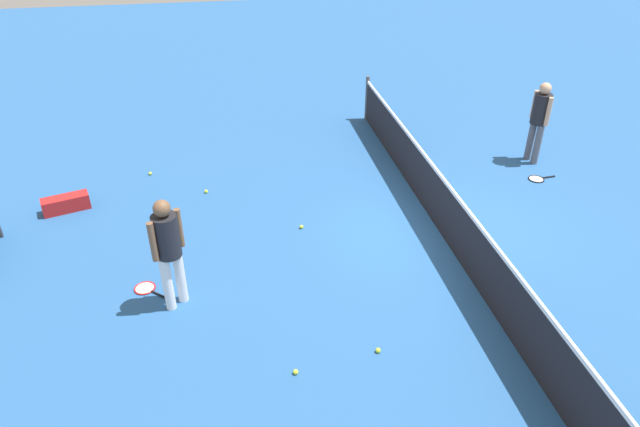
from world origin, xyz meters
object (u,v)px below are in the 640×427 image
Objects in this scene: player_near_side at (168,245)px; tennis_racket_far_player at (537,179)px; player_far_side at (540,116)px; equipment_bag at (68,203)px; tennis_ball_midcourt at (378,350)px; tennis_ball_baseline at (296,372)px; tennis_racket_near_player at (146,289)px; tennis_ball_stray_left at (150,173)px; tennis_ball_by_net at (301,227)px; tennis_ball_near_player at (206,191)px.

player_near_side is 7.45m from tennis_racket_far_player.
player_far_side is 9.24m from equipment_bag.
player_far_side reaches higher than equipment_bag.
player_far_side reaches higher than tennis_ball_midcourt.
tennis_racket_far_player is at bearing 127.31° from tennis_ball_baseline.
player_far_side reaches higher than tennis_racket_near_player.
equipment_bag is (-4.42, -4.57, 0.11)m from tennis_ball_midcourt.
tennis_ball_stray_left is 1.76m from equipment_bag.
tennis_ball_by_net is 0.08× the size of equipment_bag.
tennis_ball_midcourt is 6.36m from equipment_bag.
tennis_racket_near_player is 8.28× the size of tennis_ball_stray_left.
tennis_ball_midcourt is at bearing 30.18° from tennis_ball_stray_left.
equipment_bag reaches higher than tennis_ball_baseline.
tennis_ball_baseline reaches higher than tennis_racket_far_player.
tennis_racket_near_player is at bearing -18.02° from tennis_ball_near_player.
equipment_bag is at bearing -87.77° from player_far_side.
tennis_ball_stray_left is at bearing 130.24° from equipment_bag.
player_near_side is at bearing 9.24° from tennis_ball_stray_left.
player_far_side reaches higher than tennis_ball_by_net.
player_far_side is 8.26m from tennis_racket_near_player.
player_near_side is at bearing -69.72° from tennis_racket_far_player.
tennis_racket_near_player is at bearing -73.79° from tennis_racket_far_player.
tennis_racket_far_player is 9.03× the size of tennis_ball_midcourt.
player_far_side is at bearing 92.23° from equipment_bag.
tennis_ball_near_player is (-3.18, 0.43, -0.98)m from player_near_side.
tennis_ball_baseline is (4.95, -5.71, -0.98)m from player_far_side.
tennis_ball_stray_left is 0.08× the size of equipment_bag.
tennis_ball_stray_left reaches higher than tennis_racket_near_player.
tennis_ball_baseline is (0.17, -1.09, 0.00)m from tennis_ball_midcourt.
player_near_side reaches higher than tennis_ball_baseline.
tennis_ball_stray_left is (-2.50, -2.70, 0.00)m from tennis_ball_by_net.
tennis_ball_stray_left is (-5.73, -2.14, 0.00)m from tennis_ball_baseline.
equipment_bag reaches higher than tennis_ball_near_player.
equipment_bag is at bearing -108.62° from tennis_ball_by_net.
tennis_ball_by_net is at bearing 170.10° from tennis_ball_baseline.
tennis_ball_by_net reaches higher than tennis_racket_near_player.
player_near_side is 25.76× the size of tennis_ball_baseline.
player_far_side is at bearing 111.02° from tennis_racket_near_player.
tennis_ball_by_net is (1.55, 1.60, 0.00)m from tennis_ball_near_player.
player_near_side is at bearing -137.45° from tennis_ball_baseline.
equipment_bag reaches higher than tennis_racket_far_player.
tennis_racket_far_player is (0.79, -0.26, -1.00)m from player_far_side.
tennis_ball_midcourt and tennis_ball_stray_left have the same top height.
player_far_side is at bearing 91.46° from tennis_ball_near_player.
tennis_ball_near_player reaches higher than tennis_racket_far_player.
tennis_racket_far_player is 4.98m from tennis_ball_by_net.
tennis_ball_by_net is (1.72, -5.15, -0.98)m from player_far_side.
tennis_ball_by_net is 3.68m from tennis_ball_stray_left.
tennis_racket_far_player is 6.86m from tennis_ball_baseline.
player_far_side reaches higher than tennis_ball_baseline.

